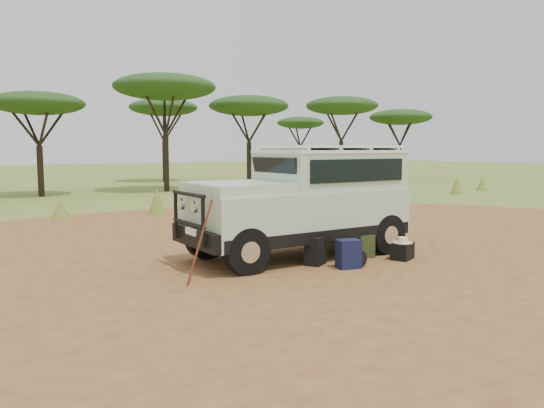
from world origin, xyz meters
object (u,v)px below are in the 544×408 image
backpack_olive (365,246)px  safari_vehicle (305,203)px  hard_case (402,251)px  walking_staff (200,243)px  backpack_navy (348,254)px  duffel_navy (357,247)px  backpack_black (315,251)px

backpack_olive → safari_vehicle: bearing=146.7°
hard_case → walking_staff: bearing=153.2°
backpack_olive → walking_staff: bearing=-165.8°
safari_vehicle → backpack_navy: safari_vehicle is taller
backpack_olive → duffel_navy: 0.15m
safari_vehicle → backpack_olive: 1.51m
walking_staff → duffel_navy: (3.68, 0.31, -0.48)m
safari_vehicle → hard_case: (1.39, -1.41, -0.93)m
backpack_black → backpack_navy: bearing=-88.8°
backpack_navy → backpack_olive: size_ratio=1.13×
backpack_olive → duffel_navy: (-0.09, 0.12, -0.02)m
backpack_olive → backpack_navy: bearing=-138.0°
walking_staff → backpack_black: walking_staff is taller
walking_staff → hard_case: bearing=-72.8°
safari_vehicle → backpack_black: bearing=-113.6°
safari_vehicle → walking_staff: size_ratio=3.25×
walking_staff → backpack_black: bearing=-63.4°
backpack_olive → duffel_navy: size_ratio=1.07×
backpack_black → duffel_navy: (1.17, 0.10, -0.06)m
backpack_navy → backpack_olive: bearing=45.0°
backpack_navy → backpack_olive: (0.92, 0.54, -0.03)m
walking_staff → duffel_navy: walking_staff is taller
backpack_black → safari_vehicle: bearing=36.1°
backpack_black → hard_case: size_ratio=1.16×
duffel_navy → walking_staff: bearing=-147.5°
walking_staff → backpack_navy: 2.91m
walking_staff → duffel_navy: size_ratio=3.30×
backpack_navy → hard_case: bearing=14.4°
backpack_navy → backpack_black: bearing=135.5°
backpack_navy → backpack_olive: 1.07m
backpack_black → backpack_navy: (0.34, -0.56, -0.01)m
walking_staff → duffel_navy: bearing=-63.2°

